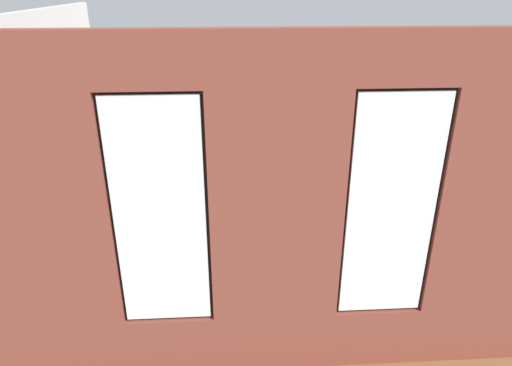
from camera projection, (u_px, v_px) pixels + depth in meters
name	position (u px, v px, depth m)	size (l,w,h in m)	color
ground_plane	(258.00, 240.00, 7.33)	(6.45, 6.04, 0.10)	brown
brick_wall_with_windows	(276.00, 226.00, 4.22)	(5.85, 0.30, 3.43)	brown
white_wall_right	(50.00, 143.00, 6.27)	(0.10, 5.04, 3.43)	silver
couch_by_window	(229.00, 301.00, 5.33)	(1.84, 0.87, 0.80)	black
couch_left	(405.00, 227.00, 6.95)	(0.98, 1.81, 0.80)	black
coffee_table	(246.00, 208.00, 7.46)	(1.55, 0.71, 0.41)	#A87547
cup_ceramic	(253.00, 205.00, 7.33)	(0.08, 0.08, 0.10)	#B23D38
candle_jar	(217.00, 205.00, 7.29)	(0.08, 0.08, 0.12)	#B7333D
table_plant_small	(271.00, 195.00, 7.53)	(0.14, 0.14, 0.22)	gray
remote_silver	(234.00, 202.00, 7.50)	(0.05, 0.17, 0.02)	#B2B2B7
media_console	(91.00, 229.00, 7.02)	(0.99, 0.42, 0.52)	black
tv_flatscreen	(85.00, 193.00, 6.77)	(1.02, 0.20, 0.70)	black
papasan_chair	(255.00, 171.00, 8.72)	(1.06, 1.06, 0.68)	olive
potted_plant_corner_far_left	(476.00, 270.00, 5.25)	(0.86, 1.03, 1.37)	#9E5638
potted_plant_corner_near_left	(370.00, 158.00, 9.07)	(0.45, 0.45, 0.85)	brown
potted_plant_mid_room_small	(288.00, 190.00, 7.97)	(0.34, 0.34, 0.60)	gray
potted_plant_between_couches	(346.00, 273.00, 5.34)	(0.85, 0.95, 1.21)	beige
potted_plant_foreground_right	(133.00, 164.00, 8.76)	(0.50, 0.50, 0.84)	brown
potted_plant_beside_window_right	(81.00, 293.00, 5.04)	(0.68, 0.64, 1.26)	gray
potted_plant_near_tv	(110.00, 237.00, 6.02)	(1.01, 0.94, 1.31)	beige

